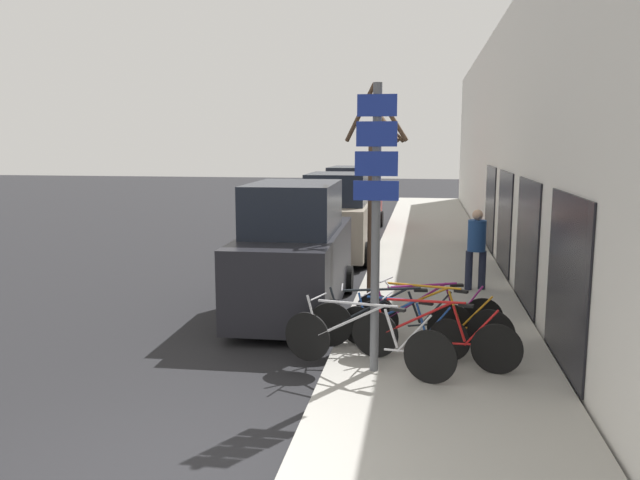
% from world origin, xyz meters
% --- Properties ---
extents(ground_plane, '(80.00, 80.00, 0.00)m').
position_xyz_m(ground_plane, '(0.00, 11.20, 0.00)').
color(ground_plane, black).
extents(sidewalk_curb, '(3.20, 32.00, 0.15)m').
position_xyz_m(sidewalk_curb, '(2.60, 14.00, 0.07)').
color(sidewalk_curb, '#9E9B93').
rests_on(sidewalk_curb, ground).
extents(building_facade, '(0.23, 32.00, 6.50)m').
position_xyz_m(building_facade, '(4.35, 13.91, 3.22)').
color(building_facade, silver).
rests_on(building_facade, ground).
extents(signpost, '(0.59, 0.14, 3.81)m').
position_xyz_m(signpost, '(1.68, 2.96, 2.26)').
color(signpost, '#595B60').
rests_on(signpost, sidewalk_curb).
extents(bicycle_0, '(2.38, 0.85, 0.97)m').
position_xyz_m(bicycle_0, '(1.57, 2.90, 0.56)').
color(bicycle_0, black).
rests_on(bicycle_0, sidewalk_curb).
extents(bicycle_1, '(2.32, 0.67, 0.94)m').
position_xyz_m(bicycle_1, '(2.48, 3.30, 0.55)').
color(bicycle_1, black).
rests_on(bicycle_1, sidewalk_curb).
extents(bicycle_2, '(1.92, 0.76, 0.83)m').
position_xyz_m(bicycle_2, '(2.03, 3.77, 0.51)').
color(bicycle_2, black).
rests_on(bicycle_2, sidewalk_curb).
extents(bicycle_3, '(2.47, 0.45, 0.94)m').
position_xyz_m(bicycle_3, '(1.84, 3.95, 0.55)').
color(bicycle_3, black).
rests_on(bicycle_3, sidewalk_curb).
extents(bicycle_4, '(2.38, 1.00, 0.96)m').
position_xyz_m(bicycle_4, '(2.44, 4.13, 0.56)').
color(bicycle_4, black).
rests_on(bicycle_4, sidewalk_curb).
extents(bicycle_5, '(2.28, 0.64, 0.95)m').
position_xyz_m(bicycle_5, '(2.43, 4.30, 0.55)').
color(bicycle_5, black).
rests_on(bicycle_5, sidewalk_curb).
extents(parked_car_0, '(2.05, 4.80, 2.47)m').
position_xyz_m(parked_car_0, '(-0.09, 6.31, 1.11)').
color(parked_car_0, black).
rests_on(parked_car_0, ground).
extents(parked_car_1, '(2.00, 4.14, 2.37)m').
position_xyz_m(parked_car_1, '(-0.03, 11.99, 1.08)').
color(parked_car_1, gray).
rests_on(parked_car_1, ground).
extents(parked_car_2, '(2.03, 4.39, 2.35)m').
position_xyz_m(parked_car_2, '(-0.21, 17.26, 1.05)').
color(parked_car_2, maroon).
rests_on(parked_car_2, ground).
extents(pedestrian_near, '(0.43, 0.37, 1.69)m').
position_xyz_m(pedestrian_near, '(3.41, 8.04, 1.12)').
color(pedestrian_near, '#1E2338').
rests_on(pedestrian_near, sidewalk_curb).
extents(street_tree, '(1.18, 1.38, 4.08)m').
position_xyz_m(street_tree, '(1.43, 5.88, 2.03)').
color(street_tree, '#4C3828').
rests_on(street_tree, sidewalk_curb).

